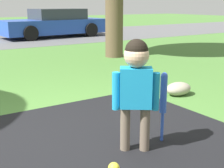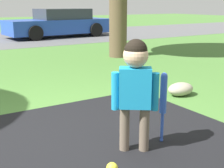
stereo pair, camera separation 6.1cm
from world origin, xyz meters
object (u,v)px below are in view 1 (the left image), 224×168
Objects in this scene: baseball_bat at (163,97)px; parked_car at (54,24)px; child at (136,80)px; sports_ball at (114,168)px.

parked_car is at bearing 72.58° from baseball_bat.
parked_car is (3.57, 10.25, -0.14)m from child.
baseball_bat is 0.16× the size of parked_car.
parked_car reaches higher than child.
child is at bearing -178.44° from baseball_bat.
child is 10.88× the size of sports_ball.
baseball_bat is 7.35× the size of sports_ball.
child is at bearing 31.63° from sports_ball.
child is 10.86m from parked_car.
parked_car is at bearing 106.20° from child.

